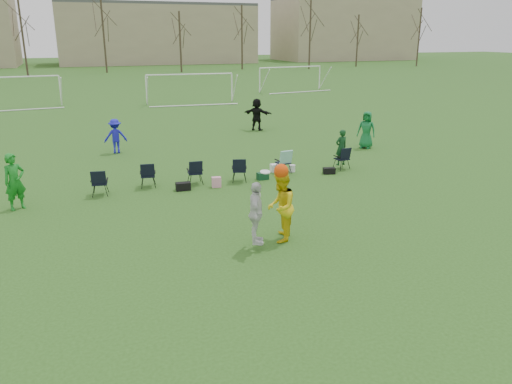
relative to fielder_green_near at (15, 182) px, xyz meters
name	(u,v)px	position (x,y,z in m)	size (l,w,h in m)	color
ground	(321,263)	(7.63, -7.25, -0.96)	(260.00, 260.00, 0.00)	#295019
fielder_green_near	(15,182)	(0.00, 0.00, 0.00)	(0.70, 0.46, 1.91)	#167E20
fielder_blue	(115,136)	(3.89, 7.44, -0.11)	(1.09, 0.63, 1.68)	#1A19BE
fielder_green_far	(366,130)	(16.07, 4.16, -0.01)	(0.92, 0.60, 1.89)	#126932
fielder_black	(257,114)	(12.55, 10.82, 0.01)	(1.79, 0.57, 1.93)	black
center_contest	(273,208)	(6.95, -5.63, 0.10)	(1.82, 1.56, 2.24)	silver
sideline_setup	(241,167)	(8.20, 0.86, -0.45)	(10.81, 1.64, 1.71)	#103C1A
goal_left	(10,83)	(-2.37, 26.75, 0.97)	(7.39, 0.76, 2.46)	white
goal_mid	(190,80)	(11.63, 24.75, 0.97)	(7.40, 0.63, 2.46)	white
goal_right	(291,72)	(23.63, 30.75, 0.97)	(7.35, 1.14, 2.46)	white
tree_line	(106,38)	(7.87, 62.59, 4.13)	(110.28, 3.28, 11.40)	#382B21
building_row	(130,32)	(14.36, 88.75, 5.03)	(126.00, 16.00, 13.00)	tan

